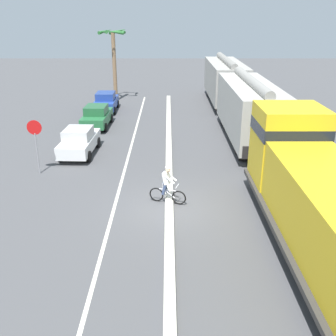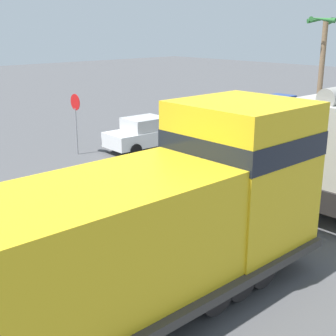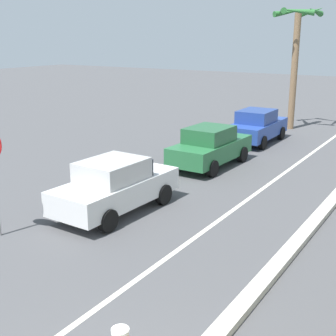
{
  "view_description": "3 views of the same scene",
  "coord_description": "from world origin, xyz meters",
  "px_view_note": "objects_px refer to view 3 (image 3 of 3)",
  "views": [
    {
      "loc": [
        -0.05,
        -15.32,
        7.92
      ],
      "look_at": [
        -0.02,
        1.66,
        1.19
      ],
      "focal_mm": 42.0,
      "sensor_mm": 36.0,
      "label": 1
    },
    {
      "loc": [
        12.05,
        -7.42,
        5.86
      ],
      "look_at": [
        2.3,
        1.45,
        1.86
      ],
      "focal_mm": 50.0,
      "sensor_mm": 36.0,
      "label": 2
    },
    {
      "loc": [
        3.03,
        -3.36,
        5.11
      ],
      "look_at": [
        -5.1,
        9.5,
        0.78
      ],
      "focal_mm": 50.0,
      "sensor_mm": 36.0,
      "label": 3
    }
  ],
  "objects_px": {
    "parked_car_blue": "(257,126)",
    "parked_car_white": "(116,186)",
    "parked_car_green": "(210,146)",
    "palm_tree_near": "(296,41)"
  },
  "relations": [
    {
      "from": "parked_car_blue",
      "to": "parked_car_white",
      "type": "bearing_deg",
      "value": -89.79
    },
    {
      "from": "parked_car_white",
      "to": "palm_tree_near",
      "type": "height_order",
      "value": "palm_tree_near"
    },
    {
      "from": "parked_car_white",
      "to": "parked_car_blue",
      "type": "height_order",
      "value": "same"
    },
    {
      "from": "parked_car_green",
      "to": "palm_tree_near",
      "type": "bearing_deg",
      "value": 88.79
    },
    {
      "from": "parked_car_green",
      "to": "palm_tree_near",
      "type": "xyz_separation_m",
      "value": [
        0.2,
        9.49,
        4.01
      ]
    },
    {
      "from": "parked_car_green",
      "to": "palm_tree_near",
      "type": "height_order",
      "value": "palm_tree_near"
    },
    {
      "from": "parked_car_white",
      "to": "parked_car_green",
      "type": "height_order",
      "value": "same"
    },
    {
      "from": "parked_car_green",
      "to": "palm_tree_near",
      "type": "distance_m",
      "value": 10.3
    },
    {
      "from": "palm_tree_near",
      "to": "parked_car_white",
      "type": "bearing_deg",
      "value": -90.86
    },
    {
      "from": "parked_car_white",
      "to": "parked_car_green",
      "type": "distance_m",
      "value": 6.05
    }
  ]
}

